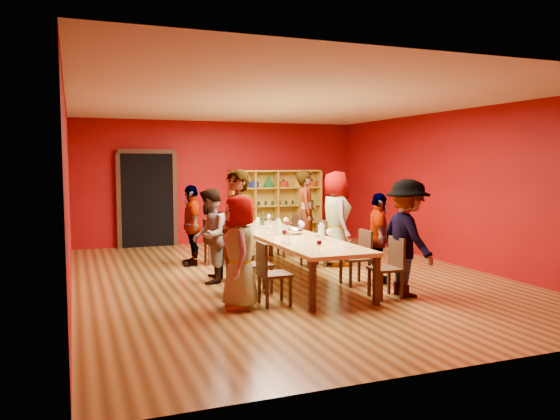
# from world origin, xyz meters

# --- Properties ---
(room_shell) EXTENTS (7.10, 9.10, 3.04)m
(room_shell) POSITION_xyz_m (0.00, 0.00, 1.50)
(room_shell) COLOR brown
(room_shell) RESTS_ON ground
(tasting_table) EXTENTS (1.10, 4.50, 0.75)m
(tasting_table) POSITION_xyz_m (0.00, 0.00, 0.70)
(tasting_table) COLOR tan
(tasting_table) RESTS_ON ground
(doorway) EXTENTS (1.40, 0.17, 2.30)m
(doorway) POSITION_xyz_m (-1.80, 4.43, 1.12)
(doorway) COLOR black
(doorway) RESTS_ON ground
(shelving_unit) EXTENTS (2.40, 0.40, 1.80)m
(shelving_unit) POSITION_xyz_m (1.40, 4.32, 0.98)
(shelving_unit) COLOR gold
(shelving_unit) RESTS_ON ground
(chair_person_left_0) EXTENTS (0.42, 0.42, 0.89)m
(chair_person_left_0) POSITION_xyz_m (-0.91, -1.63, 0.50)
(chair_person_left_0) COLOR black
(chair_person_left_0) RESTS_ON ground
(person_left_0) EXTENTS (0.53, 0.81, 1.55)m
(person_left_0) POSITION_xyz_m (-1.33, -1.63, 0.77)
(person_left_0) COLOR #151D3A
(person_left_0) RESTS_ON ground
(chair_person_left_1) EXTENTS (0.42, 0.42, 0.89)m
(chair_person_left_1) POSITION_xyz_m (-0.91, -0.86, 0.50)
(chair_person_left_1) COLOR black
(chair_person_left_1) RESTS_ON ground
(person_left_1) EXTENTS (0.64, 0.78, 1.89)m
(person_left_1) POSITION_xyz_m (-1.15, -0.86, 0.94)
(person_left_1) COLOR #5889B5
(person_left_1) RESTS_ON ground
(chair_person_left_2) EXTENTS (0.42, 0.42, 0.89)m
(chair_person_left_2) POSITION_xyz_m (-0.91, 0.07, 0.50)
(chair_person_left_2) COLOR black
(chair_person_left_2) RESTS_ON ground
(person_left_2) EXTENTS (0.65, 0.86, 1.56)m
(person_left_2) POSITION_xyz_m (-1.34, 0.07, 0.78)
(person_left_2) COLOR beige
(person_left_2) RESTS_ON ground
(chair_person_left_4) EXTENTS (0.42, 0.42, 0.89)m
(chair_person_left_4) POSITION_xyz_m (-0.91, 1.72, 0.50)
(chair_person_left_4) COLOR black
(chair_person_left_4) RESTS_ON ground
(person_left_4) EXTENTS (0.47, 0.94, 1.56)m
(person_left_4) POSITION_xyz_m (-1.30, 1.72, 0.78)
(person_left_4) COLOR silver
(person_left_4) RESTS_ON ground
(chair_person_right_0) EXTENTS (0.42, 0.42, 0.89)m
(chair_person_right_0) POSITION_xyz_m (0.91, -1.85, 0.50)
(chair_person_right_0) COLOR black
(chair_person_right_0) RESTS_ON ground
(person_right_0) EXTENTS (0.48, 1.13, 1.75)m
(person_right_0) POSITION_xyz_m (1.19, -1.85, 0.87)
(person_right_0) COLOR beige
(person_right_0) RESTS_ON ground
(chair_person_right_1) EXTENTS (0.42, 0.42, 0.89)m
(chair_person_right_1) POSITION_xyz_m (0.91, -0.93, 0.50)
(chair_person_right_1) COLOR black
(chair_person_right_1) RESTS_ON ground
(person_right_1) EXTENTS (0.73, 0.96, 1.49)m
(person_right_1) POSITION_xyz_m (1.26, -0.93, 0.75)
(person_right_1) COLOR #506EA6
(person_right_1) RESTS_ON ground
(chair_person_right_3) EXTENTS (0.42, 0.42, 0.89)m
(chair_person_right_3) POSITION_xyz_m (0.91, 0.73, 0.50)
(chair_person_right_3) COLOR black
(chair_person_right_3) RESTS_ON ground
(person_right_3) EXTENTS (0.63, 0.96, 1.83)m
(person_right_3) POSITION_xyz_m (1.31, 0.73, 0.91)
(person_right_3) COLOR #CE8A8F
(person_right_3) RESTS_ON ground
(chair_person_right_4) EXTENTS (0.42, 0.42, 0.89)m
(chair_person_right_4) POSITION_xyz_m (0.91, 2.00, 0.50)
(chair_person_right_4) COLOR black
(chair_person_right_4) RESTS_ON ground
(person_right_4) EXTENTS (0.70, 0.80, 1.82)m
(person_right_4) POSITION_xyz_m (1.23, 2.00, 0.91)
(person_right_4) COLOR #5974B7
(person_right_4) RESTS_ON ground
(wine_glass_0) EXTENTS (0.08, 0.08, 0.21)m
(wine_glass_0) POSITION_xyz_m (-0.37, -1.03, 0.90)
(wine_glass_0) COLOR white
(wine_glass_0) RESTS_ON tasting_table
(wine_glass_1) EXTENTS (0.09, 0.09, 0.22)m
(wine_glass_1) POSITION_xyz_m (0.33, 0.17, 0.91)
(wine_glass_1) COLOR white
(wine_glass_1) RESTS_ON tasting_table
(wine_glass_2) EXTENTS (0.09, 0.09, 0.22)m
(wine_glass_2) POSITION_xyz_m (-0.35, 1.79, 0.91)
(wine_glass_2) COLOR white
(wine_glass_2) RESTS_ON tasting_table
(wine_glass_3) EXTENTS (0.08, 0.08, 0.19)m
(wine_glass_3) POSITION_xyz_m (0.30, 1.85, 0.89)
(wine_glass_3) COLOR white
(wine_glass_3) RESTS_ON tasting_table
(wine_glass_4) EXTENTS (0.08, 0.08, 0.21)m
(wine_glass_4) POSITION_xyz_m (0.12, 0.30, 0.90)
(wine_glass_4) COLOR white
(wine_glass_4) RESTS_ON tasting_table
(wine_glass_5) EXTENTS (0.07, 0.07, 0.18)m
(wine_glass_5) POSITION_xyz_m (-0.09, 1.29, 0.88)
(wine_glass_5) COLOR white
(wine_glass_5) RESTS_ON tasting_table
(wine_glass_6) EXTENTS (0.08, 0.08, 0.21)m
(wine_glass_6) POSITION_xyz_m (-0.33, 0.95, 0.90)
(wine_glass_6) COLOR white
(wine_glass_6) RESTS_ON tasting_table
(wine_glass_7) EXTENTS (0.09, 0.09, 0.22)m
(wine_glass_7) POSITION_xyz_m (0.27, -0.05, 0.91)
(wine_glass_7) COLOR white
(wine_glass_7) RESTS_ON tasting_table
(wine_glass_8) EXTENTS (0.07, 0.07, 0.18)m
(wine_glass_8) POSITION_xyz_m (-0.02, -1.31, 0.88)
(wine_glass_8) COLOR white
(wine_glass_8) RESTS_ON tasting_table
(wine_glass_9) EXTENTS (0.08, 0.08, 0.20)m
(wine_glass_9) POSITION_xyz_m (-0.37, 1.78, 0.90)
(wine_glass_9) COLOR white
(wine_glass_9) RESTS_ON tasting_table
(wine_glass_10) EXTENTS (0.07, 0.07, 0.18)m
(wine_glass_10) POSITION_xyz_m (-0.10, -0.48, 0.88)
(wine_glass_10) COLOR white
(wine_glass_10) RESTS_ON tasting_table
(wine_glass_11) EXTENTS (0.07, 0.07, 0.18)m
(wine_glass_11) POSITION_xyz_m (-0.28, -1.93, 0.88)
(wine_glass_11) COLOR white
(wine_glass_11) RESTS_ON tasting_table
(wine_glass_12) EXTENTS (0.08, 0.08, 0.19)m
(wine_glass_12) POSITION_xyz_m (0.29, 1.73, 0.89)
(wine_glass_12) COLOR white
(wine_glass_12) RESTS_ON tasting_table
(wine_glass_13) EXTENTS (0.08, 0.08, 0.20)m
(wine_glass_13) POSITION_xyz_m (0.31, -1.06, 0.89)
(wine_glass_13) COLOR white
(wine_glass_13) RESTS_ON tasting_table
(wine_glass_14) EXTENTS (0.09, 0.09, 0.21)m
(wine_glass_14) POSITION_xyz_m (0.29, 0.80, 0.91)
(wine_glass_14) COLOR white
(wine_glass_14) RESTS_ON tasting_table
(wine_glass_15) EXTENTS (0.07, 0.07, 0.18)m
(wine_glass_15) POSITION_xyz_m (0.36, 0.91, 0.88)
(wine_glass_15) COLOR white
(wine_glass_15) RESTS_ON tasting_table
(wine_glass_16) EXTENTS (0.07, 0.07, 0.18)m
(wine_glass_16) POSITION_xyz_m (0.35, -0.90, 0.88)
(wine_glass_16) COLOR white
(wine_glass_16) RESTS_ON tasting_table
(wine_glass_17) EXTENTS (0.07, 0.07, 0.18)m
(wine_glass_17) POSITION_xyz_m (-0.34, -0.09, 0.88)
(wine_glass_17) COLOR white
(wine_glass_17) RESTS_ON tasting_table
(wine_glass_18) EXTENTS (0.08, 0.08, 0.21)m
(wine_glass_18) POSITION_xyz_m (-0.38, -0.86, 0.90)
(wine_glass_18) COLOR white
(wine_glass_18) RESTS_ON tasting_table
(wine_glass_19) EXTENTS (0.08, 0.08, 0.19)m
(wine_glass_19) POSITION_xyz_m (0.32, -1.68, 0.89)
(wine_glass_19) COLOR white
(wine_glass_19) RESTS_ON tasting_table
(wine_glass_20) EXTENTS (0.08, 0.08, 0.19)m
(wine_glass_20) POSITION_xyz_m (-0.29, 0.78, 0.89)
(wine_glass_20) COLOR white
(wine_glass_20) RESTS_ON tasting_table
(spittoon_bowl) EXTENTS (0.27, 0.27, 0.15)m
(spittoon_bowl) POSITION_xyz_m (0.16, -0.00, 0.81)
(spittoon_bowl) COLOR #BBBDC2
(spittoon_bowl) RESTS_ON tasting_table
(carafe_a) EXTENTS (0.13, 0.13, 0.29)m
(carafe_a) POSITION_xyz_m (-0.16, -0.00, 0.88)
(carafe_a) COLOR white
(carafe_a) RESTS_ON tasting_table
(carafe_b) EXTENTS (0.11, 0.11, 0.27)m
(carafe_b) POSITION_xyz_m (0.32, -0.72, 0.87)
(carafe_b) COLOR white
(carafe_b) RESTS_ON tasting_table
(wine_bottle) EXTENTS (0.09, 0.09, 0.29)m
(wine_bottle) POSITION_xyz_m (0.07, 1.50, 0.86)
(wine_bottle) COLOR #123218
(wine_bottle) RESTS_ON tasting_table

